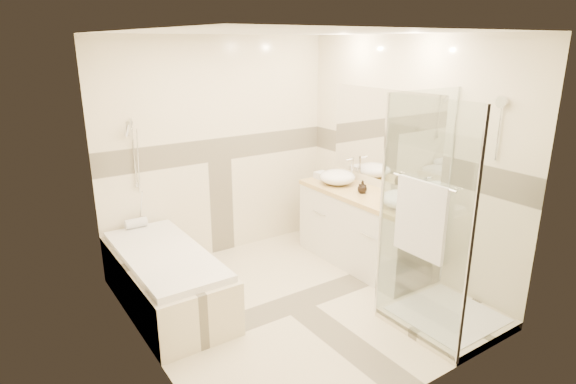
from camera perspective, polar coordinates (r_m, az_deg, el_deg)
room at (r=4.33m, az=1.27°, el=1.75°), size 2.82×3.02×2.52m
bathtub at (r=4.75m, az=-14.28°, el=-9.68°), size 0.75×1.70×0.56m
vanity at (r=5.46m, az=8.67°, el=-4.31°), size 0.58×1.62×0.85m
shower_enclosure at (r=4.44m, az=17.11°, el=-9.06°), size 0.96×0.93×2.04m
vessel_sink_near at (r=5.58m, az=5.88°, el=1.78°), size 0.41×0.41×0.17m
vessel_sink_far at (r=4.90m, az=13.25°, el=-0.84°), size 0.41×0.41×0.17m
faucet_near at (r=5.69m, az=7.57°, el=2.89°), size 0.12×0.03×0.28m
faucet_far at (r=5.03m, az=14.98°, el=0.31°), size 0.10×0.03×0.26m
amenity_bottle_a at (r=5.28m, az=8.81°, el=0.62°), size 0.08×0.08×0.14m
amenity_bottle_b at (r=5.28m, az=8.80°, el=0.58°), size 0.12×0.12×0.14m
folded_towels at (r=5.76m, az=4.35°, el=1.90°), size 0.16×0.25×0.08m
rolled_towel at (r=5.29m, az=-17.57°, el=-3.53°), size 0.22×0.10×0.10m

